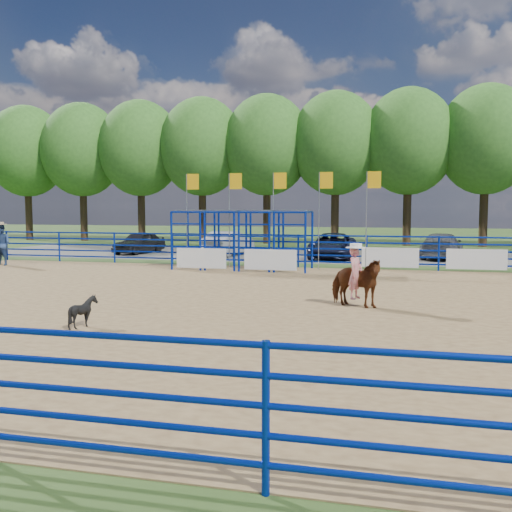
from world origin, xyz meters
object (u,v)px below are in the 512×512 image
at_px(horse_and_rider, 355,276).
at_px(car_b, 228,243).
at_px(car_d, 442,246).
at_px(car_a, 139,242).
at_px(calf, 83,312).
at_px(car_c, 333,246).
at_px(spectator_cowboy, 1,244).

height_order(horse_and_rider, car_b, horse_and_rider).
distance_m(car_b, car_d, 11.46).
bearing_deg(car_a, calf, -57.39).
bearing_deg(car_c, car_b, 177.43).
bearing_deg(horse_and_rider, car_b, 118.16).
distance_m(calf, car_a, 20.61).
relative_size(car_b, car_c, 0.86).
xyz_separation_m(calf, car_c, (3.65, 18.68, 0.29)).
distance_m(horse_and_rider, car_c, 14.75).
bearing_deg(spectator_cowboy, calf, -46.14).
bearing_deg(horse_and_rider, car_d, 77.72).
height_order(spectator_cowboy, car_d, spectator_cowboy).
bearing_deg(car_a, car_d, 13.39).
xyz_separation_m(spectator_cowboy, car_d, (20.08, 8.61, -0.34)).
distance_m(spectator_cowboy, car_d, 21.85).
height_order(car_a, car_c, car_c).
xyz_separation_m(calf, car_d, (9.24, 19.89, 0.30)).
bearing_deg(car_c, spectator_cowboy, -152.40).
bearing_deg(car_c, car_d, 12.76).
distance_m(calf, car_b, 19.13).
relative_size(horse_and_rider, car_d, 0.53).
xyz_separation_m(horse_and_rider, spectator_cowboy, (-16.64, 7.20, 0.16)).
height_order(horse_and_rider, spectator_cowboy, horse_and_rider).
xyz_separation_m(car_a, car_d, (16.87, 0.74, 0.03)).
xyz_separation_m(car_c, car_d, (5.58, 1.21, 0.00)).
bearing_deg(car_c, horse_and_rider, -81.09).
relative_size(calf, car_d, 0.16).
distance_m(calf, spectator_cowboy, 15.66).
bearing_deg(car_d, car_c, 22.66).
xyz_separation_m(horse_and_rider, car_a, (-13.43, 15.06, -0.21)).
distance_m(car_a, car_c, 11.30).
distance_m(car_b, car_c, 5.85).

